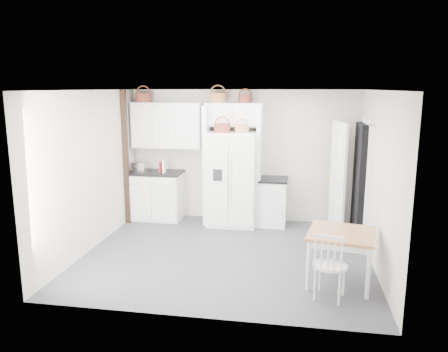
# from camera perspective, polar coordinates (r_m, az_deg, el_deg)

# --- Properties ---
(floor) EXTENTS (4.50, 4.50, 0.00)m
(floor) POSITION_cam_1_polar(r_m,az_deg,el_deg) (7.14, 0.33, -10.20)
(floor) COLOR #2F2F32
(floor) RESTS_ON ground
(ceiling) EXTENTS (4.50, 4.50, 0.00)m
(ceiling) POSITION_cam_1_polar(r_m,az_deg,el_deg) (6.64, 0.36, 11.15)
(ceiling) COLOR white
(ceiling) RESTS_ON wall_back
(wall_back) EXTENTS (4.50, 0.00, 4.50)m
(wall_back) POSITION_cam_1_polar(r_m,az_deg,el_deg) (8.72, 2.47, 2.65)
(wall_back) COLOR beige
(wall_back) RESTS_ON floor
(wall_left) EXTENTS (0.00, 4.00, 4.00)m
(wall_left) POSITION_cam_1_polar(r_m,az_deg,el_deg) (7.46, -16.96, 0.65)
(wall_left) COLOR beige
(wall_left) RESTS_ON floor
(wall_right) EXTENTS (0.00, 4.00, 4.00)m
(wall_right) POSITION_cam_1_polar(r_m,az_deg,el_deg) (6.79, 19.44, -0.55)
(wall_right) COLOR beige
(wall_right) RESTS_ON floor
(refrigerator) EXTENTS (0.94, 0.75, 1.82)m
(refrigerator) POSITION_cam_1_polar(r_m,az_deg,el_deg) (8.43, 1.10, -0.37)
(refrigerator) COLOR white
(refrigerator) RESTS_ON floor
(base_cab_left) EXTENTS (1.02, 0.64, 0.94)m
(base_cab_left) POSITION_cam_1_polar(r_m,az_deg,el_deg) (8.97, -8.78, -2.62)
(base_cab_left) COLOR silver
(base_cab_left) RESTS_ON floor
(base_cab_right) EXTENTS (0.50, 0.60, 0.88)m
(base_cab_right) POSITION_cam_1_polar(r_m,az_deg,el_deg) (8.55, 6.42, -3.47)
(base_cab_right) COLOR silver
(base_cab_right) RESTS_ON floor
(dining_table) EXTENTS (1.01, 1.01, 0.72)m
(dining_table) POSITION_cam_1_polar(r_m,az_deg,el_deg) (6.26, 14.97, -10.25)
(dining_table) COLOR brown
(dining_table) RESTS_ON floor
(windsor_chair) EXTENTS (0.52, 0.49, 0.88)m
(windsor_chair) POSITION_cam_1_polar(r_m,az_deg,el_deg) (5.76, 13.71, -11.31)
(windsor_chair) COLOR silver
(windsor_chair) RESTS_ON floor
(counter_left) EXTENTS (1.06, 0.68, 0.04)m
(counter_left) POSITION_cam_1_polar(r_m,az_deg,el_deg) (8.87, -8.88, 0.46)
(counter_left) COLOR black
(counter_left) RESTS_ON base_cab_left
(counter_right) EXTENTS (0.54, 0.64, 0.04)m
(counter_right) POSITION_cam_1_polar(r_m,az_deg,el_deg) (8.44, 6.49, -0.44)
(counter_right) COLOR black
(counter_right) RESTS_ON base_cab_right
(toaster) EXTENTS (0.29, 0.18, 0.19)m
(toaster) POSITION_cam_1_polar(r_m,az_deg,el_deg) (8.87, -11.00, 1.17)
(toaster) COLOR silver
(toaster) RESTS_ON counter_left
(cookbook_red) EXTENTS (0.05, 0.15, 0.22)m
(cookbook_red) POSITION_cam_1_polar(r_m,az_deg,el_deg) (8.73, -8.23, 1.18)
(cookbook_red) COLOR maroon
(cookbook_red) RESTS_ON counter_left
(cookbook_cream) EXTENTS (0.04, 0.17, 0.26)m
(cookbook_cream) POSITION_cam_1_polar(r_m,az_deg,el_deg) (8.70, -7.82, 1.30)
(cookbook_cream) COLOR white
(cookbook_cream) RESTS_ON counter_left
(basket_upper_a) EXTENTS (0.32, 0.32, 0.18)m
(basket_upper_a) POSITION_cam_1_polar(r_m,az_deg,el_deg) (8.92, -10.48, 10.03)
(basket_upper_a) COLOR brown
(basket_upper_a) RESTS_ON upper_cabinet
(basket_bridge_a) EXTENTS (0.33, 0.33, 0.19)m
(basket_bridge_a) POSITION_cam_1_polar(r_m,az_deg,el_deg) (8.52, -0.80, 10.18)
(basket_bridge_a) COLOR #9E6345
(basket_bridge_a) RESTS_ON bridge_cabinet
(basket_bridge_b) EXTENTS (0.26, 0.26, 0.15)m
(basket_bridge_b) POSITION_cam_1_polar(r_m,az_deg,el_deg) (8.44, 2.79, 10.03)
(basket_bridge_b) COLOR brown
(basket_bridge_b) RESTS_ON bridge_cabinet
(basket_fridge_a) EXTENTS (0.30, 0.30, 0.16)m
(basket_fridge_a) POSITION_cam_1_polar(r_m,az_deg,el_deg) (8.21, -0.25, 6.30)
(basket_fridge_a) COLOR brown
(basket_fridge_a) RESTS_ON refrigerator
(basket_fridge_b) EXTENTS (0.26, 0.26, 0.14)m
(basket_fridge_b) POSITION_cam_1_polar(r_m,az_deg,el_deg) (8.15, 2.35, 6.19)
(basket_fridge_b) COLOR #9E6345
(basket_fridge_b) RESTS_ON refrigerator
(upper_cabinet) EXTENTS (1.40, 0.34, 0.90)m
(upper_cabinet) POSITION_cam_1_polar(r_m,az_deg,el_deg) (8.80, -7.44, 6.58)
(upper_cabinet) COLOR silver
(upper_cabinet) RESTS_ON wall_back
(bridge_cabinet) EXTENTS (1.12, 0.34, 0.45)m
(bridge_cabinet) POSITION_cam_1_polar(r_m,az_deg,el_deg) (8.48, 1.36, 8.02)
(bridge_cabinet) COLOR silver
(bridge_cabinet) RESTS_ON wall_back
(fridge_panel_left) EXTENTS (0.08, 0.60, 2.30)m
(fridge_panel_left) POSITION_cam_1_polar(r_m,az_deg,el_deg) (8.56, -2.18, 1.47)
(fridge_panel_left) COLOR silver
(fridge_panel_left) RESTS_ON floor
(fridge_panel_right) EXTENTS (0.08, 0.60, 2.30)m
(fridge_panel_right) POSITION_cam_1_polar(r_m,az_deg,el_deg) (8.41, 4.64, 1.26)
(fridge_panel_right) COLOR silver
(fridge_panel_right) RESTS_ON floor
(trim_post) EXTENTS (0.09, 0.09, 2.60)m
(trim_post) POSITION_cam_1_polar(r_m,az_deg,el_deg) (8.65, -12.71, 2.31)
(trim_post) COLOR black
(trim_post) RESTS_ON floor
(doorway_void) EXTENTS (0.18, 0.85, 2.05)m
(doorway_void) POSITION_cam_1_polar(r_m,az_deg,el_deg) (7.80, 17.45, -0.99)
(doorway_void) COLOR black
(doorway_void) RESTS_ON floor
(door_slab) EXTENTS (0.21, 0.79, 2.05)m
(door_slab) POSITION_cam_1_polar(r_m,az_deg,el_deg) (8.08, 14.62, -0.41)
(door_slab) COLOR white
(door_slab) RESTS_ON floor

